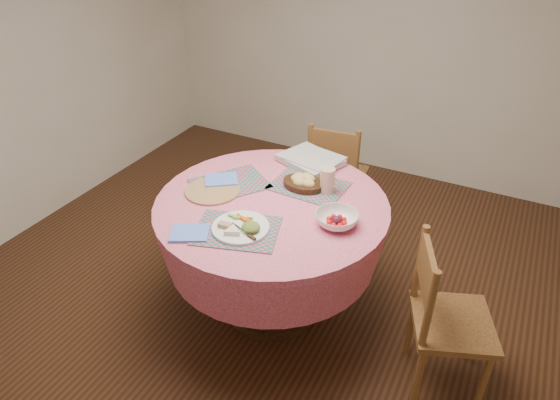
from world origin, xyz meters
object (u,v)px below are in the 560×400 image
(chair_back, at_px, (336,174))
(dinner_plate, at_px, (241,227))
(latte_mug, at_px, (328,180))
(bread_bowl, at_px, (303,181))
(wicker_trivet, at_px, (212,190))
(dining_table, at_px, (272,232))
(chair_right, at_px, (444,316))
(fruit_bowl, at_px, (337,220))

(chair_back, relative_size, dinner_plate, 3.01)
(latte_mug, bearing_deg, bread_bowl, -173.65)
(wicker_trivet, xyz_separation_m, dinner_plate, (0.33, -0.24, 0.02))
(wicker_trivet, bearing_deg, dining_table, 8.19)
(dining_table, bearing_deg, wicker_trivet, -171.81)
(chair_right, distance_m, dinner_plate, 1.05)
(dining_table, xyz_separation_m, dinner_plate, (-0.01, -0.29, 0.22))
(chair_back, bearing_deg, chair_right, 126.00)
(latte_mug, bearing_deg, dinner_plate, -114.03)
(latte_mug, height_order, fruit_bowl, latte_mug)
(chair_right, relative_size, fruit_bowl, 3.78)
(dining_table, xyz_separation_m, chair_right, (0.96, -0.08, -0.12))
(dining_table, bearing_deg, fruit_bowl, -5.17)
(chair_right, bearing_deg, bread_bowl, 50.31)
(latte_mug, distance_m, fruit_bowl, 0.31)
(wicker_trivet, distance_m, fruit_bowl, 0.72)
(dinner_plate, xyz_separation_m, bread_bowl, (0.09, 0.51, 0.02))
(bread_bowl, bearing_deg, wicker_trivet, -147.88)
(dining_table, height_order, bread_bowl, bread_bowl)
(dinner_plate, distance_m, latte_mug, 0.57)
(dining_table, bearing_deg, latte_mug, 46.39)
(dining_table, bearing_deg, chair_back, 90.21)
(chair_back, distance_m, fruit_bowl, 1.12)
(wicker_trivet, bearing_deg, fruit_bowl, 1.15)
(dinner_plate, height_order, bread_bowl, bread_bowl)
(chair_back, xyz_separation_m, latte_mug, (0.22, -0.73, 0.39))
(chair_back, xyz_separation_m, dinner_plate, (-0.01, -1.25, 0.33))
(wicker_trivet, bearing_deg, bread_bowl, 32.12)
(chair_back, height_order, wicker_trivet, chair_back)
(chair_back, distance_m, latte_mug, 0.86)
(chair_back, bearing_deg, fruit_bowl, 104.20)
(fruit_bowl, bearing_deg, wicker_trivet, -178.85)
(chair_back, relative_size, wicker_trivet, 2.81)
(dinner_plate, relative_size, fruit_bowl, 1.26)
(latte_mug, bearing_deg, fruit_bowl, -59.10)
(dinner_plate, relative_size, bread_bowl, 1.22)
(wicker_trivet, bearing_deg, chair_right, -1.37)
(wicker_trivet, height_order, fruit_bowl, fruit_bowl)
(bread_bowl, relative_size, fruit_bowl, 1.04)
(dining_table, height_order, dinner_plate, dinner_plate)
(bread_bowl, bearing_deg, chair_right, -18.58)
(dining_table, distance_m, wicker_trivet, 0.40)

